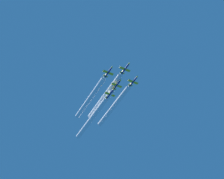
{
  "coord_description": "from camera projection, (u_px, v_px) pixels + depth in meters",
  "views": [
    {
      "loc": [
        100.04,
        173.79,
        1.34
      ],
      "look_at": [
        0.14,
        -14.27,
        218.75
      ],
      "focal_mm": 62.48,
      "sensor_mm": 36.0,
      "label": 1
    }
  ],
  "objects": [
    {
      "name": "jet_lead",
      "position": [
        125.0,
        68.0,
        292.45
      ],
      "size": [
        8.67,
        12.62,
        3.03
      ],
      "color": "navy"
    },
    {
      "name": "jet_left_wingman",
      "position": [
        134.0,
        81.0,
        299.36
      ],
      "size": [
        8.67,
        12.62,
        3.03
      ],
      "color": "navy"
    },
    {
      "name": "jet_right_wingman",
      "position": [
        109.0,
        72.0,
        291.85
      ],
      "size": [
        8.67,
        12.62,
        3.03
      ],
      "color": "navy"
    },
    {
      "name": "jet_slot",
      "position": [
        117.0,
        84.0,
        298.93
      ],
      "size": [
        8.67,
        12.62,
        3.03
      ],
      "color": "navy"
    },
    {
      "name": "jet_high_trail",
      "position": [
        110.0,
        94.0,
        303.66
      ],
      "size": [
        8.67,
        12.62,
        3.03
      ],
      "color": "navy"
    },
    {
      "name": "smoke_trail_lead",
      "position": [
        105.0,
        96.0,
        313.22
      ],
      "size": [
        3.8,
        55.8,
        3.8
      ],
      "color": "white"
    },
    {
      "name": "smoke_trail_left_wingman",
      "position": [
        114.0,
        106.0,
        319.05
      ],
      "size": [
        3.8,
        52.29,
        3.8
      ],
      "color": "white"
    },
    {
      "name": "smoke_trail_right_wingman",
      "position": [
        91.0,
        97.0,
        311.1
      ],
      "size": [
        3.8,
        50.87,
        3.8
      ],
      "color": "white"
    },
    {
      "name": "smoke_trail_slot",
      "position": [
        99.0,
        109.0,
        318.4
      ],
      "size": [
        3.8,
        51.59,
        3.8
      ],
      "color": "white"
    },
    {
      "name": "smoke_trail_high_trail",
      "position": [
        92.0,
        118.0,
        324.13
      ],
      "size": [
        3.8,
        54.81,
        3.8
      ],
      "color": "white"
    }
  ]
}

